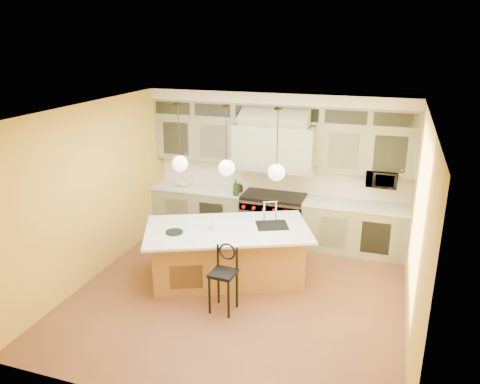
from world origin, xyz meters
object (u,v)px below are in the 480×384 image
(range, at_px, (273,218))
(microwave, at_px, (382,178))
(counter_stool, at_px, (224,275))
(kitchen_island, at_px, (228,252))

(range, height_order, microwave, microwave)
(counter_stool, xyz_separation_m, microwave, (2.02, 2.72, 0.87))
(range, relative_size, counter_stool, 1.17)
(range, bearing_deg, counter_stool, -91.49)
(range, distance_m, microwave, 2.18)
(kitchen_island, bearing_deg, microwave, 14.17)
(kitchen_island, height_order, counter_stool, kitchen_island)
(range, bearing_deg, kitchen_island, -101.35)
(range, xyz_separation_m, counter_stool, (-0.07, -2.61, 0.09))
(range, bearing_deg, microwave, 3.12)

